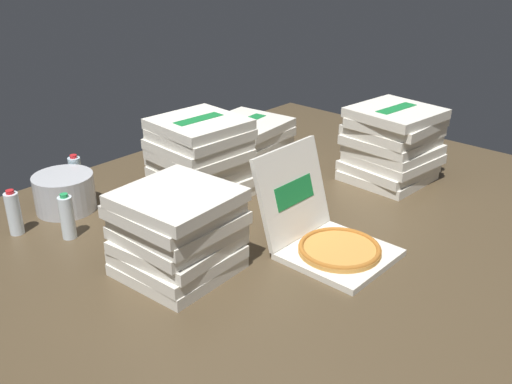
# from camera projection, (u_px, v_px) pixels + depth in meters

# --- Properties ---
(ground_plane) EXTENTS (3.20, 2.40, 0.02)m
(ground_plane) POSITION_uv_depth(u_px,v_px,m) (274.00, 229.00, 2.55)
(ground_plane) COLOR #4C3D28
(open_pizza_box) EXTENTS (0.38, 0.50, 0.40)m
(open_pizza_box) POSITION_uv_depth(u_px,v_px,m) (326.00, 234.00, 2.32)
(open_pizza_box) COLOR silver
(open_pizza_box) RESTS_ON ground_plane
(pizza_stack_left_mid) EXTENTS (0.42, 0.43, 0.34)m
(pizza_stack_left_mid) POSITION_uv_depth(u_px,v_px,m) (177.00, 232.00, 2.16)
(pizza_stack_left_mid) COLOR silver
(pizza_stack_left_mid) RESTS_ON ground_plane
(pizza_stack_right_near) EXTENTS (0.44, 0.45, 0.39)m
(pizza_stack_right_near) POSITION_uv_depth(u_px,v_px,m) (392.00, 144.00, 2.96)
(pizza_stack_right_near) COLOR silver
(pizza_stack_right_near) RESTS_ON ground_plane
(pizza_stack_center_far) EXTENTS (0.43, 0.43, 0.39)m
(pizza_stack_center_far) POSITION_uv_depth(u_px,v_px,m) (200.00, 158.00, 2.78)
(pizza_stack_center_far) COLOR silver
(pizza_stack_center_far) RESTS_ON ground_plane
(pizza_stack_right_far) EXTENTS (0.44, 0.44, 0.24)m
(pizza_stack_right_far) POSITION_uv_depth(u_px,v_px,m) (247.00, 141.00, 3.22)
(pizza_stack_right_far) COLOR silver
(pizza_stack_right_far) RESTS_ON ground_plane
(ice_bucket) EXTENTS (0.27, 0.27, 0.17)m
(ice_bucket) POSITION_uv_depth(u_px,v_px,m) (65.00, 192.00, 2.67)
(ice_bucket) COLOR #B7BABF
(ice_bucket) RESTS_ON ground_plane
(water_bottle_0) EXTENTS (0.06, 0.06, 0.20)m
(water_bottle_0) POSITION_uv_depth(u_px,v_px,m) (14.00, 213.00, 2.45)
(water_bottle_0) COLOR white
(water_bottle_0) RESTS_ON ground_plane
(water_bottle_1) EXTENTS (0.06, 0.06, 0.20)m
(water_bottle_1) POSITION_uv_depth(u_px,v_px,m) (76.00, 175.00, 2.83)
(water_bottle_1) COLOR silver
(water_bottle_1) RESTS_ON ground_plane
(water_bottle_2) EXTENTS (0.06, 0.06, 0.20)m
(water_bottle_2) POSITION_uv_depth(u_px,v_px,m) (67.00, 217.00, 2.42)
(water_bottle_2) COLOR white
(water_bottle_2) RESTS_ON ground_plane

